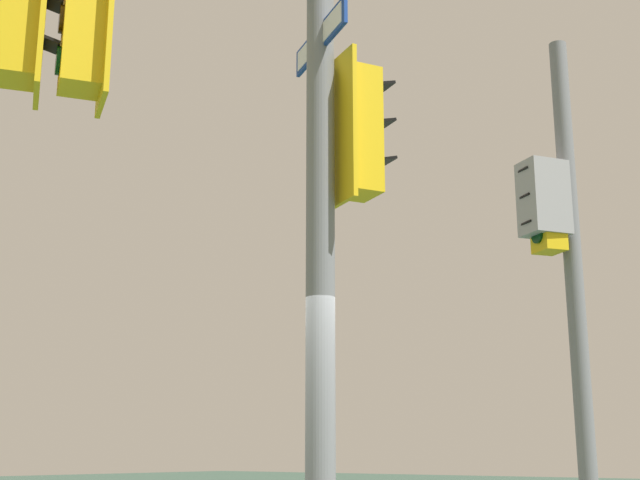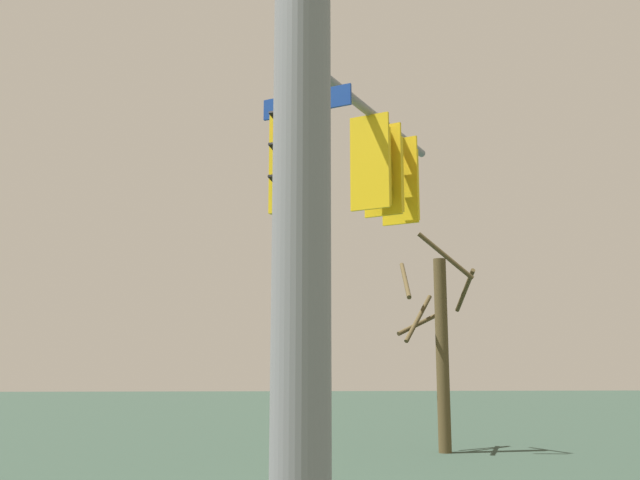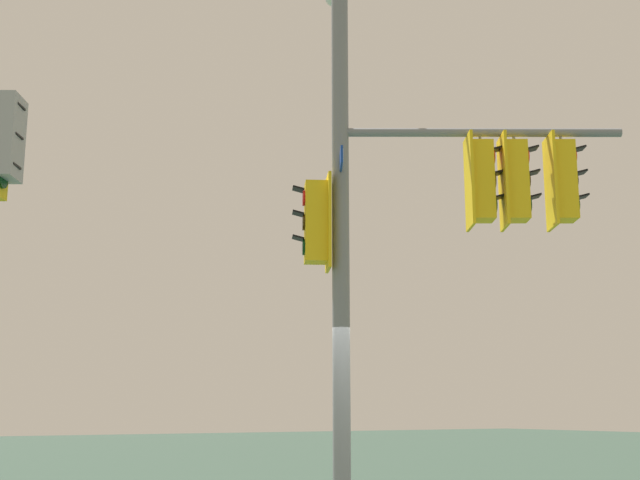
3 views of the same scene
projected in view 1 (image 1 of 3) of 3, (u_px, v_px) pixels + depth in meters
The scene contains 2 objects.
main_signal_pole_assembly at pixel (212, 17), 6.85m from camera, with size 4.63×4.00×8.89m.
secondary_pole_assembly at pixel (559, 244), 10.57m from camera, with size 0.63×0.76×6.50m.
Camera 1 is at (-4.44, 5.20, 1.32)m, focal length 48.48 mm.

